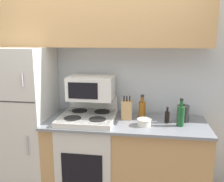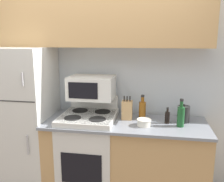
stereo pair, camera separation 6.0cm
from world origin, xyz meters
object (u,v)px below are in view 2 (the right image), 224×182
(bowl, at_px, (144,122))
(bottle_wine_green, at_px, (181,116))
(microwave, at_px, (92,87))
(knife_block, at_px, (127,110))
(bottle_whiskey, at_px, (142,109))
(kettle, at_px, (183,114))
(bottle_soy_sauce, at_px, (167,117))
(refrigerator, at_px, (24,119))
(stove, at_px, (89,152))

(bowl, height_order, bottle_wine_green, bottle_wine_green)
(microwave, distance_m, knife_block, 0.48)
(microwave, bearing_deg, bottle_whiskey, 2.24)
(bottle_wine_green, relative_size, kettle, 1.46)
(bottle_soy_sauce, relative_size, kettle, 0.87)
(microwave, bearing_deg, bottle_soy_sauce, -6.02)
(bottle_wine_green, bearing_deg, bottle_whiskey, 154.82)
(microwave, relative_size, bottle_soy_sauce, 2.86)
(refrigerator, bearing_deg, bottle_wine_green, -2.39)
(bottle_whiskey, bearing_deg, stove, -166.65)
(bottle_wine_green, bearing_deg, bottle_soy_sauce, 149.48)
(bottle_whiskey, distance_m, kettle, 0.46)
(bottle_soy_sauce, bearing_deg, refrigerator, -179.91)
(knife_block, bearing_deg, bottle_whiskey, 14.44)
(stove, bearing_deg, bottle_wine_green, -2.80)
(knife_block, bearing_deg, kettle, 0.77)
(bottle_soy_sauce, relative_size, bottle_wine_green, 0.60)
(refrigerator, relative_size, kettle, 8.29)
(refrigerator, distance_m, knife_block, 1.25)
(stove, height_order, microwave, microwave)
(microwave, height_order, knife_block, microwave)
(refrigerator, height_order, kettle, refrigerator)
(stove, xyz_separation_m, bottle_wine_green, (1.01, -0.05, 0.52))
(bottle_soy_sauce, distance_m, kettle, 0.20)
(bowl, bearing_deg, refrigerator, 175.06)
(bottle_whiskey, bearing_deg, bottle_wine_green, -25.18)
(stove, relative_size, microwave, 2.17)
(refrigerator, xyz_separation_m, microwave, (0.82, 0.09, 0.39))
(refrigerator, relative_size, bottle_wine_green, 5.69)
(knife_block, distance_m, bowl, 0.29)
(bowl, distance_m, bottle_wine_green, 0.39)
(knife_block, height_order, kettle, knife_block)
(kettle, bearing_deg, bottle_soy_sauce, -156.28)
(knife_block, xyz_separation_m, bottle_whiskey, (0.17, 0.04, 0.00))
(refrigerator, xyz_separation_m, bowl, (1.45, -0.12, 0.08))
(bowl, bearing_deg, stove, 171.20)
(refrigerator, bearing_deg, kettle, 2.48)
(bottle_whiskey, bearing_deg, refrigerator, -175.27)
(stove, xyz_separation_m, microwave, (0.02, 0.12, 0.76))
(knife_block, distance_m, bottle_whiskey, 0.18)
(bottle_soy_sauce, xyz_separation_m, bottle_wine_green, (0.13, -0.08, 0.05))
(bottle_soy_sauce, relative_size, bottle_whiskey, 0.64)
(bottle_soy_sauce, bearing_deg, kettle, 23.72)
(knife_block, relative_size, kettle, 1.33)
(stove, bearing_deg, kettle, 5.79)
(refrigerator, height_order, knife_block, refrigerator)
(bottle_soy_sauce, bearing_deg, microwave, 173.98)
(kettle, bearing_deg, bowl, -154.12)
(microwave, height_order, bottle_soy_sauce, microwave)
(knife_block, height_order, bottle_wine_green, bottle_wine_green)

